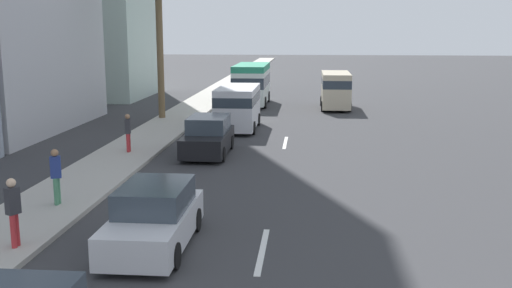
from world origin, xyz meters
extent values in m
plane|color=#38383A|center=(31.50, 0.00, 0.00)|extent=(198.00, 198.00, 0.00)
cube|color=#B2ADA3|center=(31.50, 6.98, 0.07)|extent=(162.00, 2.85, 0.15)
cube|color=silver|center=(11.46, 0.00, 0.01)|extent=(3.20, 0.16, 0.01)
cube|color=silver|center=(26.04, 0.00, 0.01)|extent=(3.20, 0.16, 0.01)
cube|color=beige|center=(39.22, -3.01, 1.37)|extent=(5.11, 1.91, 2.35)
cube|color=#2D3842|center=(39.22, -3.01, 1.89)|extent=(5.12, 1.91, 0.56)
cylinder|color=black|center=(40.75, -2.10, 0.36)|extent=(0.72, 0.24, 0.72)
cylinder|color=black|center=(40.75, -3.91, 0.36)|extent=(0.72, 0.24, 0.72)
cylinder|color=black|center=(37.68, -2.10, 0.36)|extent=(0.72, 0.24, 0.72)
cylinder|color=black|center=(37.68, -3.91, 0.36)|extent=(0.72, 0.24, 0.72)
cube|color=black|center=(22.87, 3.33, 0.60)|extent=(4.38, 1.82, 0.85)
cube|color=#38424C|center=(23.09, 3.33, 1.37)|extent=(2.41, 1.67, 0.69)
cylinder|color=black|center=(21.51, 2.49, 0.32)|extent=(0.64, 0.22, 0.64)
cylinder|color=black|center=(21.51, 4.17, 0.32)|extent=(0.64, 0.22, 0.64)
cylinder|color=black|center=(24.23, 2.49, 0.32)|extent=(0.64, 0.22, 0.64)
cylinder|color=black|center=(24.23, 4.17, 0.32)|extent=(0.64, 0.22, 0.64)
cube|color=silver|center=(11.47, 2.79, 0.57)|extent=(4.33, 1.80, 0.79)
cube|color=#38424C|center=(11.69, 2.79, 1.29)|extent=(2.38, 1.65, 0.65)
cylinder|color=black|center=(10.13, 1.96, 0.32)|extent=(0.64, 0.22, 0.64)
cylinder|color=black|center=(10.13, 3.61, 0.32)|extent=(0.64, 0.22, 0.64)
cylinder|color=black|center=(12.81, 1.96, 0.32)|extent=(0.64, 0.22, 0.64)
cylinder|color=black|center=(12.81, 3.61, 0.32)|extent=(0.64, 0.22, 0.64)
cube|color=silver|center=(29.76, 2.81, 1.30)|extent=(5.08, 2.08, 2.20)
cube|color=#2D3842|center=(29.76, 2.81, 1.78)|extent=(5.09, 2.08, 0.53)
cylinder|color=black|center=(28.24, 1.82, 0.36)|extent=(0.72, 0.24, 0.72)
cylinder|color=black|center=(28.24, 3.79, 0.36)|extent=(0.72, 0.24, 0.72)
cylinder|color=black|center=(31.29, 1.82, 0.36)|extent=(0.72, 0.24, 0.72)
cylinder|color=black|center=(31.29, 3.79, 0.36)|extent=(0.72, 0.24, 0.72)
cube|color=silver|center=(40.81, 3.10, 1.40)|extent=(6.48, 2.28, 2.33)
cube|color=#268C66|center=(40.81, 3.10, 2.78)|extent=(6.48, 2.28, 0.44)
cube|color=#28333D|center=(40.81, 3.10, 1.84)|extent=(6.49, 2.29, 0.78)
cylinder|color=black|center=(38.93, 2.02, 0.42)|extent=(0.84, 0.26, 0.84)
cylinder|color=black|center=(38.93, 4.18, 0.42)|extent=(0.84, 0.26, 0.84)
cylinder|color=black|center=(42.68, 2.02, 0.42)|extent=(0.84, 0.26, 0.84)
cylinder|color=black|center=(42.68, 4.18, 0.42)|extent=(0.84, 0.26, 0.84)
cylinder|color=red|center=(22.44, 6.85, 0.56)|extent=(0.14, 0.14, 0.83)
cylinder|color=red|center=(22.60, 6.85, 0.56)|extent=(0.14, 0.14, 0.83)
cube|color=#333338|center=(22.52, 6.85, 1.30)|extent=(0.35, 0.26, 0.65)
sphere|color=#9E7251|center=(22.52, 6.85, 1.74)|extent=(0.22, 0.22, 0.22)
cylinder|color=#4C8C66|center=(14.37, 6.64, 0.58)|extent=(0.14, 0.14, 0.85)
cylinder|color=#4C8C66|center=(14.53, 6.64, 0.58)|extent=(0.14, 0.14, 0.85)
cube|color=navy|center=(14.45, 6.64, 1.34)|extent=(0.32, 0.38, 0.67)
sphere|color=#9E7251|center=(14.45, 6.64, 1.79)|extent=(0.23, 0.23, 0.23)
cylinder|color=red|center=(10.74, 6.16, 0.58)|extent=(0.14, 0.14, 0.86)
cylinder|color=red|center=(10.90, 6.16, 0.58)|extent=(0.14, 0.14, 0.86)
cube|color=#333338|center=(10.82, 6.16, 1.35)|extent=(0.39, 0.34, 0.68)
sphere|color=beige|center=(10.82, 6.16, 1.80)|extent=(0.23, 0.23, 0.23)
cylinder|color=brown|center=(32.93, 7.93, 4.12)|extent=(0.40, 0.40, 7.94)
camera|label=1|loc=(-2.62, -1.10, 5.50)|focal=41.35mm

